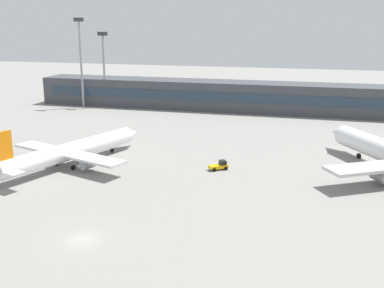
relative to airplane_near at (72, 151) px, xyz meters
name	(u,v)px	position (x,y,z in m)	size (l,w,h in m)	color
ground_plane	(175,157)	(17.56, 10.96, -2.93)	(400.00, 400.00, 0.00)	gray
terminal_building	(227,96)	(17.56, 67.15, 1.57)	(124.63, 12.13, 9.00)	#3F4247
airplane_near	(72,151)	(0.00, 0.00, 0.00)	(26.89, 37.65, 9.61)	white
baggage_tug_yellow	(220,166)	(28.40, 4.76, -2.13)	(3.79, 3.35, 1.75)	#F2B20C
floodlight_tower_west	(104,64)	(-22.26, 61.92, 11.14)	(3.20, 0.80, 24.16)	gray
floodlight_tower_east	(81,57)	(-29.07, 59.42, 13.40)	(3.20, 0.80, 28.53)	gray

